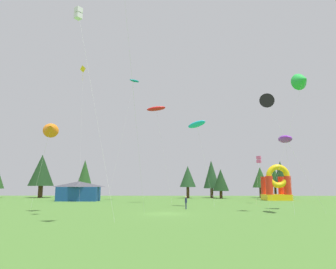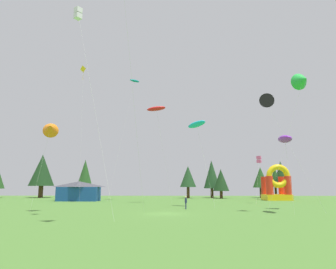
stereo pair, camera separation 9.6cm
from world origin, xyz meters
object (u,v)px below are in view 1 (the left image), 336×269
kite_orange_delta (51,128)px  kite_teal_parafoil (134,81)px  kite_yellow_diamond (83,71)px  kite_black_delta (266,102)px  kite_green_delta (303,80)px  kite_cyan_parafoil (197,124)px  kite_purple_parafoil (285,139)px  kite_pink_box (259,160)px  festival_tent (79,191)px  person_midfield (186,201)px  kite_white_box (78,14)px  inflatable_blue_arch (277,187)px  kite_red_parafoil (156,109)px

kite_orange_delta → kite_teal_parafoil: kite_teal_parafoil is taller
kite_yellow_diamond → kite_black_delta: bearing=-41.7°
kite_green_delta → kite_cyan_parafoil: (-12.70, 6.46, -4.23)m
kite_green_delta → kite_black_delta: size_ratio=1.28×
kite_purple_parafoil → kite_orange_delta: (-25.97, 0.64, 1.45)m
kite_pink_box → kite_purple_parafoil: bearing=-95.9°
kite_cyan_parafoil → festival_tent: bearing=143.5°
kite_pink_box → kite_orange_delta: kite_orange_delta is taller
person_midfield → festival_tent: 28.27m
kite_green_delta → kite_white_box: bearing=-160.9°
kite_cyan_parafoil → kite_green_delta: bearing=-27.0°
kite_white_box → festival_tent: (-8.57, 30.99, -17.94)m
kite_black_delta → inflatable_blue_arch: bearing=71.4°
kite_cyan_parafoil → kite_black_delta: (7.39, -8.91, 0.80)m
kite_orange_delta → festival_tent: (-4.12, 25.21, -7.42)m
kite_green_delta → kite_white_box: kite_white_box is taller
kite_red_parafoil → kite_orange_delta: (-10.80, -18.33, -6.71)m
person_midfield → inflatable_blue_arch: (18.71, 24.25, 1.68)m
kite_red_parafoil → kite_yellow_diamond: bearing=151.9°
festival_tent → kite_green_delta: bearing=-33.2°
kite_purple_parafoil → kite_yellow_diamond: size_ratio=0.31×
kite_white_box → kite_black_delta: 22.36m
kite_white_box → kite_orange_delta: 12.80m
kite_red_parafoil → kite_cyan_parafoil: bearing=-54.4°
person_midfield → kite_white_box: bearing=-30.9°
kite_cyan_parafoil → kite_black_delta: kite_black_delta is taller
kite_red_parafoil → kite_black_delta: kite_red_parafoil is taller
kite_red_parafoil → kite_purple_parafoil: kite_red_parafoil is taller
kite_yellow_diamond → person_midfield: kite_yellow_diamond is taller
kite_white_box → kite_orange_delta: bearing=127.6°
kite_black_delta → kite_orange_delta: bearing=-178.7°
kite_black_delta → kite_orange_delta: 24.72m
kite_red_parafoil → kite_purple_parafoil: size_ratio=1.99×
kite_pink_box → kite_teal_parafoil: size_ratio=0.31×
person_midfield → kite_red_parafoil: bearing=-146.3°
festival_tent → kite_cyan_parafoil: bearing=-36.5°
person_midfield → inflatable_blue_arch: inflatable_blue_arch is taller
kite_black_delta → kite_yellow_diamond: size_ratio=0.49×
kite_black_delta → festival_tent: kite_black_delta is taller
kite_cyan_parafoil → person_midfield: bearing=-110.6°
kite_green_delta → kite_white_box: (-25.39, -8.80, 4.09)m
kite_cyan_parafoil → kite_orange_delta: kite_cyan_parafoil is taller
kite_teal_parafoil → person_midfield: size_ratio=15.97×
kite_pink_box → kite_green_delta: (1.98, -14.60, 8.59)m
kite_purple_parafoil → kite_pink_box: bearing=84.1°
kite_orange_delta → festival_tent: kite_orange_delta is taller
festival_tent → person_midfield: bearing=-46.4°
kite_purple_parafoil → person_midfield: kite_purple_parafoil is taller
person_midfield → inflatable_blue_arch: size_ratio=0.22×
kite_purple_parafoil → kite_teal_parafoil: (-20.35, 29.00, 16.61)m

